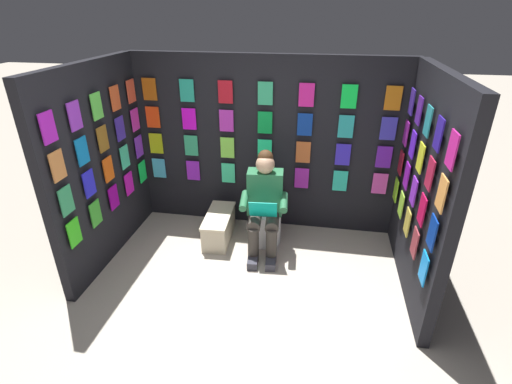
% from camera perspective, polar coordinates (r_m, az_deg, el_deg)
% --- Properties ---
extents(ground_plane, '(30.00, 30.00, 0.00)m').
position_cam_1_polar(ground_plane, '(3.68, -3.33, -19.00)').
color(ground_plane, '#B2A899').
extents(display_wall_back, '(3.28, 0.14, 2.13)m').
position_cam_1_polar(display_wall_back, '(4.69, 1.47, 7.07)').
color(display_wall_back, black).
rests_on(display_wall_back, ground).
extents(display_wall_left, '(0.14, 1.82, 2.13)m').
position_cam_1_polar(display_wall_left, '(3.88, 23.81, 0.49)').
color(display_wall_left, black).
rests_on(display_wall_left, ground).
extents(display_wall_right, '(0.14, 1.82, 2.13)m').
position_cam_1_polar(display_wall_right, '(4.39, -22.24, 3.69)').
color(display_wall_right, black).
rests_on(display_wall_right, ground).
extents(toilet, '(0.42, 0.57, 0.77)m').
position_cam_1_polar(toilet, '(4.61, 1.44, -3.42)').
color(toilet, white).
rests_on(toilet, ground).
extents(person_reading, '(0.55, 0.71, 1.19)m').
position_cam_1_polar(person_reading, '(4.28, 1.25, -1.73)').
color(person_reading, '#286B42').
rests_on(person_reading, ground).
extents(comic_longbox_near, '(0.33, 0.73, 0.34)m').
position_cam_1_polar(comic_longbox_near, '(4.69, -5.57, -5.16)').
color(comic_longbox_near, beige).
rests_on(comic_longbox_near, ground).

